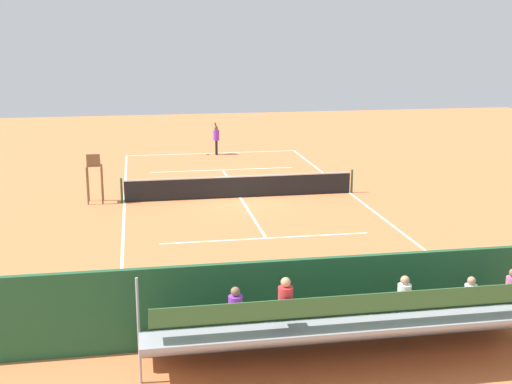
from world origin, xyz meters
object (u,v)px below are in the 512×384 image
tennis_net (240,186)px  tennis_racket (206,154)px  tennis_player (216,137)px  tennis_ball_far (247,158)px  tennis_ball_near (254,156)px  courtside_bench (423,295)px  bleacher_stand (349,323)px  umpire_chair (94,173)px  equipment_bag (346,317)px

tennis_net → tennis_racket: 10.77m
tennis_player → tennis_ball_far: tennis_player is taller
tennis_ball_near → tennis_ball_far: size_ratio=1.00×
courtside_bench → tennis_ball_far: bearing=-87.5°
courtside_bench → tennis_ball_near: bearing=-89.0°
courtside_bench → tennis_player: size_ratio=0.93×
tennis_net → tennis_ball_far: size_ratio=156.06×
bleacher_stand → tennis_ball_near: (-2.25, -24.98, -0.89)m
tennis_racket → tennis_ball_far: bearing=138.9°
tennis_net → tennis_player: (-0.22, -10.52, 0.51)m
tennis_net → courtside_bench: tennis_net is taller
umpire_chair → bleacher_stand: bearing=112.0°
courtside_bench → tennis_ball_near: size_ratio=27.27×
tennis_ball_near → tennis_ball_far: bearing=53.3°
equipment_bag → tennis_ball_far: size_ratio=13.64×
umpire_chair → tennis_ball_near: umpire_chair is taller
courtside_bench → tennis_ball_near: 22.91m
umpire_chair → tennis_racket: bearing=-118.7°
courtside_bench → tennis_racket: 24.23m
tennis_net → equipment_bag: bearing=92.7°
umpire_chair → courtside_bench: size_ratio=1.19×
equipment_bag → tennis_ball_far: equipment_bag is taller
tennis_net → tennis_racket: (0.40, -10.76, -0.49)m
umpire_chair → equipment_bag: 15.22m
umpire_chair → courtside_bench: (-8.92, 13.42, -0.76)m
tennis_net → courtside_bench: bearing=101.6°
bleacher_stand → equipment_bag: size_ratio=10.07×
courtside_bench → umpire_chair: bearing=-56.4°
tennis_net → tennis_ball_far: (-1.76, -8.87, -0.47)m
bleacher_stand → umpire_chair: (6.27, -15.50, 0.39)m
umpire_chair → tennis_racket: size_ratio=3.67×
bleacher_stand → tennis_net: bearing=-89.7°
tennis_ball_near → umpire_chair: bearing=48.0°
bleacher_stand → tennis_racket: bleacher_stand is taller
umpire_chair → tennis_racket: 12.16m
bleacher_stand → equipment_bag: bearing=-106.1°
courtside_bench → tennis_player: 23.92m
tennis_net → tennis_player: bearing=-91.2°
courtside_bench → tennis_racket: courtside_bench is taller
tennis_racket → tennis_ball_near: tennis_ball_near is taller
umpire_chair → tennis_ball_far: (-7.96, -8.72, -1.28)m
equipment_bag → tennis_ball_near: size_ratio=13.64×
tennis_net → umpire_chair: bearing=-1.4°
courtside_bench → tennis_racket: size_ratio=3.09×
courtside_bench → tennis_ball_far: courtside_bench is taller
tennis_ball_near → tennis_ball_far: same height
tennis_racket → tennis_player: bearing=158.5°
umpire_chair → tennis_player: 12.20m
tennis_player → tennis_ball_near: 2.49m
tennis_player → equipment_bag: bearing=91.0°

